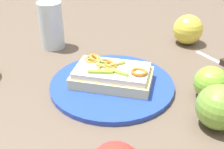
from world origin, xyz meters
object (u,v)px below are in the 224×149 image
apple_4 (219,107)px  plate (112,85)px  sandwich (112,75)px  apple_0 (188,30)px  apple_5 (211,83)px  drinking_glass (51,25)px

apple_4 → plate: bearing=-58.2°
sandwich → apple_4: size_ratio=2.41×
apple_0 → apple_4: (0.17, 0.32, -0.00)m
apple_4 → apple_5: size_ratio=1.18×
sandwich → apple_5: bearing=-177.9°
sandwich → apple_0: size_ratio=2.33×
apple_5 → apple_4: bearing=58.2°
apple_4 → apple_5: (-0.05, -0.08, -0.01)m
sandwich → plate: bearing=141.7°
plate → apple_4: apple_4 is taller
sandwich → drinking_glass: (0.07, -0.26, 0.03)m
sandwich → apple_0: apple_0 is taller
apple_4 → sandwich: bearing=-58.2°
apple_4 → apple_5: bearing=-121.8°
plate → drinking_glass: (0.07, -0.26, 0.06)m
apple_5 → drinking_glass: drinking_glass is taller
plate → drinking_glass: size_ratio=2.12×
plate → apple_4: size_ratio=3.32×
sandwich → apple_0: 0.32m
apple_4 → apple_5: apple_4 is taller
apple_5 → drinking_glass: size_ratio=0.54×
apple_0 → apple_4: size_ratio=1.03×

